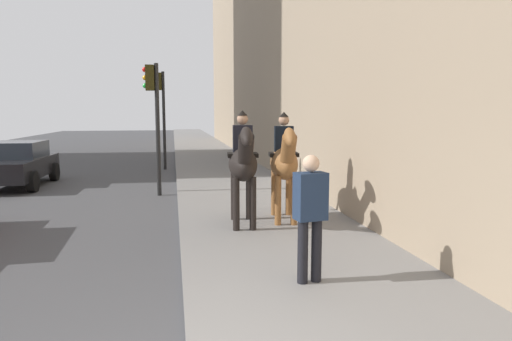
% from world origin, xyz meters
% --- Properties ---
extents(mounted_horse_near, '(2.15, 0.68, 2.29)m').
position_xyz_m(mounted_horse_near, '(5.37, -1.26, 1.39)').
color(mounted_horse_near, black).
rests_on(mounted_horse_near, sidewalk_slab).
extents(mounted_horse_far, '(2.15, 0.76, 2.26)m').
position_xyz_m(mounted_horse_far, '(5.63, -2.16, 1.36)').
color(mounted_horse_far, brown).
rests_on(mounted_horse_far, sidewalk_slab).
extents(pedestrian_greeting, '(0.32, 0.43, 1.70)m').
position_xyz_m(pedestrian_greeting, '(2.20, -1.66, 1.10)').
color(pedestrian_greeting, black).
rests_on(pedestrian_greeting, sidewalk_slab).
extents(car_near_lane, '(3.84, 1.97, 1.44)m').
position_xyz_m(car_near_lane, '(12.18, 5.06, 0.74)').
color(car_near_lane, black).
rests_on(car_near_lane, ground).
extents(traffic_light_near_curb, '(0.20, 0.44, 3.72)m').
position_xyz_m(traffic_light_near_curb, '(9.71, 0.59, 2.50)').
color(traffic_light_near_curb, black).
rests_on(traffic_light_near_curb, ground).
extents(traffic_light_far_curb, '(0.20, 0.44, 4.04)m').
position_xyz_m(traffic_light_far_curb, '(15.83, 0.52, 2.70)').
color(traffic_light_far_curb, black).
rests_on(traffic_light_far_curb, ground).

